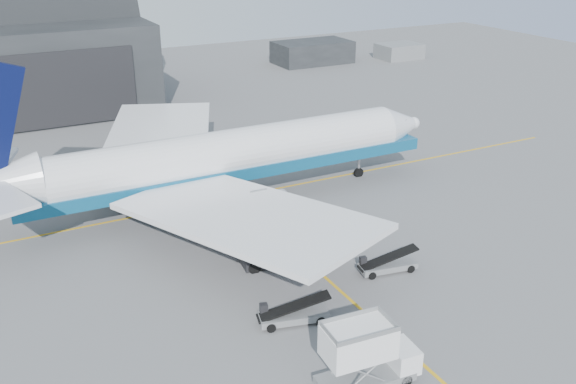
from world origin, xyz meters
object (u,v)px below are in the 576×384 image
catering_truck (365,356)px  airliner (214,159)px  pushback_tug (270,253)px  belt_loader_a (293,315)px  belt_loader_b (387,265)px

catering_truck → airliner: bearing=90.3°
catering_truck → pushback_tug: (1.58, 15.42, -1.30)m
belt_loader_a → belt_loader_b: (9.46, 2.64, -0.03)m
pushback_tug → belt_loader_b: size_ratio=0.96×
airliner → pushback_tug: size_ratio=10.12×
catering_truck → belt_loader_b: size_ratio=1.26×
airliner → pushback_tug: airliner is taller
belt_loader_a → belt_loader_b: bearing=29.6°
pushback_tug → belt_loader_a: (-2.25, -8.00, -0.18)m
catering_truck → pushback_tug: size_ratio=1.31×
pushback_tug → belt_loader_a: 8.31m
catering_truck → belt_loader_b: (8.78, 10.07, -1.50)m
airliner → catering_truck: size_ratio=7.70×
belt_loader_a → catering_truck: bearing=-70.8°
pushback_tug → belt_loader_a: pushback_tug is taller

